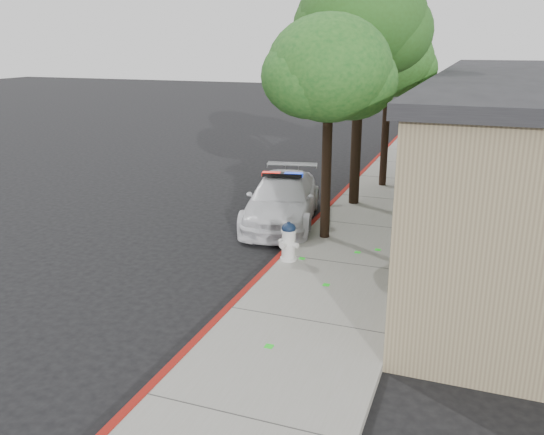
{
  "coord_description": "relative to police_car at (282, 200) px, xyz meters",
  "views": [
    {
      "loc": [
        4.3,
        -9.08,
        5.05
      ],
      "look_at": [
        0.03,
        2.49,
        1.23
      ],
      "focal_mm": 37.66,
      "sensor_mm": 36.0,
      "label": 1
    }
  ],
  "objects": [
    {
      "name": "police_car",
      "position": [
        0.0,
        0.0,
        0.0
      ],
      "size": [
        2.79,
        4.98,
        1.48
      ],
      "rotation": [
        0.0,
        0.0,
        0.2
      ],
      "color": "silver",
      "rests_on": "ground"
    },
    {
      "name": "sidewalk",
      "position": [
        2.5,
        -2.87,
        -0.61
      ],
      "size": [
        3.2,
        60.0,
        0.15
      ],
      "primitive_type": "cube",
      "color": "gray",
      "rests_on": "ground"
    },
    {
      "name": "fire_hydrant",
      "position": [
        1.25,
        -3.14,
        -0.07
      ],
      "size": [
        0.54,
        0.47,
        0.93
      ],
      "rotation": [
        0.0,
        0.0,
        -0.34
      ],
      "color": "silver",
      "rests_on": "sidewalk"
    },
    {
      "name": "street_tree_far",
      "position": [
        2.09,
        4.93,
        3.65
      ],
      "size": [
        3.05,
        2.99,
        5.57
      ],
      "rotation": [
        0.0,
        0.0,
        0.17
      ],
      "color": "black",
      "rests_on": "sidewalk"
    },
    {
      "name": "red_curb",
      "position": [
        0.96,
        -2.87,
        -0.61
      ],
      "size": [
        0.14,
        60.0,
        0.16
      ],
      "primitive_type": "cube",
      "color": "#9F1A11",
      "rests_on": "ground"
    },
    {
      "name": "street_tree_near",
      "position": [
        1.61,
        -1.23,
        3.62
      ],
      "size": [
        3.21,
        3.04,
        5.58
      ],
      "rotation": [
        0.0,
        0.0,
        -0.04
      ],
      "color": "black",
      "rests_on": "sidewalk"
    },
    {
      "name": "ground",
      "position": [
        0.9,
        -5.87,
        -0.69
      ],
      "size": [
        120.0,
        120.0,
        0.0
      ],
      "primitive_type": "plane",
      "color": "black",
      "rests_on": "ground"
    },
    {
      "name": "street_tree_mid",
      "position": [
        1.62,
        2.31,
        4.84
      ],
      "size": [
        4.01,
        3.74,
        7.13
      ],
      "rotation": [
        0.0,
        0.0,
        -0.17
      ],
      "color": "black",
      "rests_on": "sidewalk"
    }
  ]
}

